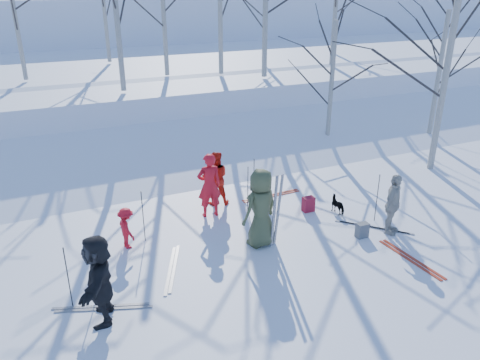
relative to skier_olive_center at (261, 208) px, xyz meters
name	(u,v)px	position (x,y,z in m)	size (l,w,h in m)	color
ground	(266,253)	(-0.06, -0.42, -0.98)	(120.00, 120.00, 0.00)	white
snow_ramp	(178,155)	(-0.06, 6.58, -0.83)	(70.00, 9.50, 1.40)	white
snow_plateau	(122,83)	(-0.06, 16.58, 0.02)	(70.00, 18.00, 2.20)	white
far_hill	(75,30)	(-0.06, 37.58, 1.02)	(90.00, 30.00, 6.00)	white
skier_olive_center	(261,208)	(0.00, 0.00, 0.00)	(0.96, 0.62, 1.96)	#424A2C
skier_red_north	(209,185)	(-0.58, 1.95, -0.08)	(0.66, 0.43, 1.80)	red
skier_redor_behind	(215,178)	(-0.15, 2.58, -0.19)	(0.77, 0.60, 1.58)	red
skier_red_seated	(127,228)	(-2.98, 1.18, -0.46)	(0.67, 0.39, 1.04)	red
skier_cream_east	(393,204)	(3.28, -0.84, -0.18)	(0.93, 0.39, 1.59)	beige
skier_grey_west	(99,279)	(-3.95, -1.27, -0.08)	(1.66, 0.53, 1.79)	black
dog	(338,205)	(2.74, 0.64, -0.74)	(0.26, 0.57, 0.48)	black
upright_ski_left	(274,212)	(0.23, -0.25, -0.03)	(0.07, 0.02, 1.90)	silver
upright_ski_right	(278,210)	(0.35, -0.23, -0.03)	(0.07, 0.02, 1.90)	silver
ski_pair_a	(374,228)	(3.08, -0.49, -0.97)	(1.46, 1.51, 0.02)	silver
ski_pair_b	(172,269)	(-2.29, -0.18, -0.97)	(0.91, 1.83, 0.02)	silver
ski_pair_c	(102,308)	(-3.94, -0.93, -0.97)	(1.86, 0.82, 0.02)	silver
ski_pair_d	(411,259)	(2.88, -2.06, -0.97)	(0.30, 1.91, 0.02)	#AC2F18
ski_pair_e	(271,196)	(1.56, 2.38, -0.97)	(1.91, 0.27, 0.02)	#AC2F18
ski_pole_a	(94,266)	(-3.94, -0.41, -0.31)	(0.02, 0.02, 1.34)	black
ski_pole_b	(377,198)	(3.36, -0.16, -0.31)	(0.02, 0.02, 1.34)	black
ski_pole_c	(248,190)	(0.47, 1.74, -0.31)	(0.02, 0.02, 1.34)	black
ski_pole_d	(143,216)	(-2.54, 1.32, -0.31)	(0.02, 0.02, 1.34)	black
ski_pole_e	(254,181)	(0.89, 2.23, -0.31)	(0.02, 0.02, 1.34)	black
ski_pole_f	(68,278)	(-4.46, -0.63, -0.31)	(0.02, 0.02, 1.34)	black
backpack_red	(308,204)	(2.03, 1.07, -0.77)	(0.32, 0.22, 0.42)	maroon
backpack_grey	(362,230)	(2.49, -0.74, -0.79)	(0.30, 0.20, 0.38)	#55585C
backpack_dark	(264,205)	(0.89, 1.57, -0.78)	(0.34, 0.24, 0.40)	black
birch_plateau_e	(264,14)	(6.38, 12.55, 3.54)	(3.84, 3.84, 4.63)	silver
birch_plateau_i	(103,2)	(-0.63, 16.12, 4.08)	(4.61, 4.61, 5.72)	silver
birch_plateau_j	(14,10)	(-4.66, 12.66, 3.94)	(4.41, 4.41, 5.44)	silver
birch_plateau_k	(163,5)	(1.01, 11.25, 4.08)	(4.61, 4.61, 5.73)	silver
birch_plateau_l	(115,4)	(-1.37, 8.82, 4.26)	(4.86, 4.86, 6.08)	silver
birch_edge_b	(447,65)	(7.64, 2.16, 2.55)	(5.54, 5.54, 7.05)	silver
birch_edge_c	(438,78)	(9.98, 4.63, 1.53)	(4.12, 4.12, 5.02)	silver
birch_edge_e	(331,87)	(5.61, 5.47, 1.38)	(3.91, 3.91, 4.72)	silver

